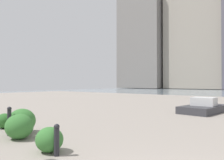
% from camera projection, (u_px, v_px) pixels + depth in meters
% --- Properties ---
extents(building_annex, '(17.11, 11.19, 39.19)m').
position_uv_depth(building_annex, '(197.00, 23.00, 66.81)').
color(building_annex, '#9E9384').
rests_on(building_annex, ground).
extents(building_highrise, '(15.17, 12.74, 33.00)m').
position_uv_depth(building_highrise, '(145.00, 43.00, 75.81)').
color(building_highrise, gray).
rests_on(building_highrise, ground).
extents(bollard_near, '(0.13, 0.13, 0.71)m').
position_uv_depth(bollard_near, '(57.00, 139.00, 4.91)').
color(bollard_near, '#232328').
rests_on(bollard_near, ground).
extents(bollard_mid, '(0.13, 0.13, 0.89)m').
position_uv_depth(bollard_mid, '(9.00, 120.00, 6.81)').
color(bollard_mid, '#232328').
rests_on(bollard_mid, ground).
extents(shrub_low, '(0.85, 0.76, 0.72)m').
position_uv_depth(shrub_low, '(19.00, 126.00, 6.39)').
color(shrub_low, '#387533').
rests_on(shrub_low, ground).
extents(shrub_round, '(0.62, 0.56, 0.53)m').
position_uv_depth(shrub_round, '(4.00, 121.00, 7.91)').
color(shrub_round, '#2D6628').
rests_on(shrub_round, ground).
extents(shrub_wide, '(0.69, 0.62, 0.58)m').
position_uv_depth(shrub_wide, '(49.00, 140.00, 5.18)').
color(shrub_wide, '#387533').
rests_on(shrub_wide, ground).
extents(shrub_tall, '(0.92, 0.83, 0.78)m').
position_uv_depth(shrub_tall, '(22.00, 121.00, 7.17)').
color(shrub_tall, '#387533').
rests_on(shrub_tall, ground).
extents(boat, '(1.96, 3.44, 0.95)m').
position_uv_depth(boat, '(204.00, 109.00, 12.17)').
color(boat, '#333338').
rests_on(boat, ground).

